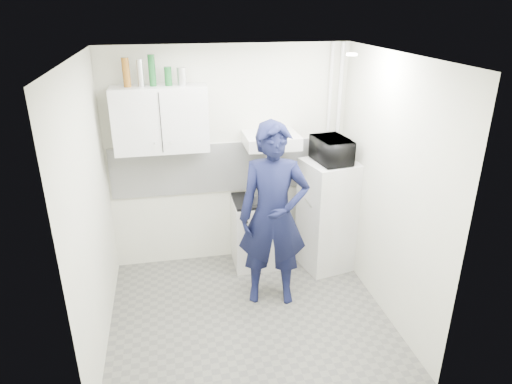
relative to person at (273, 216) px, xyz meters
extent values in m
plane|color=#5C5B52|center=(-0.31, -0.26, -0.98)|extent=(2.80, 2.80, 0.00)
plane|color=white|center=(-0.31, -0.26, 1.62)|extent=(2.80, 2.80, 0.00)
plane|color=beige|center=(-0.31, 0.99, 0.32)|extent=(2.80, 0.00, 2.80)
plane|color=beige|center=(-1.71, -0.26, 0.32)|extent=(0.00, 2.60, 2.60)
plane|color=beige|center=(1.09, -0.26, 0.32)|extent=(0.00, 2.60, 2.60)
imported|color=black|center=(0.00, 0.00, 0.00)|extent=(0.80, 0.60, 1.97)
cube|color=beige|center=(-0.05, 0.74, -0.57)|extent=(0.52, 0.52, 0.83)
cube|color=white|center=(0.79, 0.53, -0.32)|extent=(0.66, 0.66, 1.34)
cube|color=black|center=(-0.05, 0.74, -0.14)|extent=(0.50, 0.50, 0.03)
cylinder|color=silver|center=(-0.08, 0.68, -0.07)|extent=(0.19, 0.19, 0.11)
imported|color=black|center=(0.79, 0.53, 0.49)|extent=(0.54, 0.40, 0.28)
cylinder|color=brown|center=(-1.36, 0.82, 1.36)|extent=(0.08, 0.08, 0.29)
cylinder|color=silver|center=(-1.22, 0.82, 1.35)|extent=(0.07, 0.07, 0.27)
cylinder|color=#144C1E|center=(-1.11, 0.82, 1.37)|extent=(0.07, 0.07, 0.32)
cylinder|color=#144C1E|center=(-0.95, 0.82, 1.31)|extent=(0.08, 0.08, 0.19)
cylinder|color=silver|center=(-0.81, 0.82, 1.31)|extent=(0.10, 0.10, 0.18)
cube|color=white|center=(-1.06, 0.82, 0.87)|extent=(1.00, 0.35, 0.70)
cube|color=beige|center=(0.14, 0.74, 0.59)|extent=(0.60, 0.50, 0.14)
cube|color=white|center=(-0.31, 0.98, 0.22)|extent=(2.74, 0.03, 0.60)
cylinder|color=beige|center=(0.99, 0.91, 0.32)|extent=(0.05, 0.05, 2.60)
cylinder|color=beige|center=(0.87, 0.91, 0.32)|extent=(0.04, 0.04, 2.60)
cylinder|color=white|center=(0.69, -0.06, 1.59)|extent=(0.10, 0.10, 0.02)
camera|label=1|loc=(-0.99, -4.09, 2.03)|focal=32.00mm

